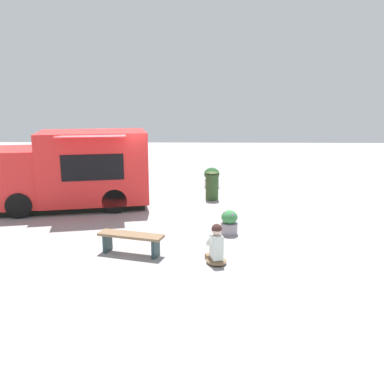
{
  "coord_description": "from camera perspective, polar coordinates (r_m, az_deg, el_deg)",
  "views": [
    {
      "loc": [
        2.9,
        -13.02,
        3.6
      ],
      "look_at": [
        2.62,
        -0.73,
        0.75
      ],
      "focal_mm": 38.58,
      "sensor_mm": 36.0,
      "label": 1
    }
  ],
  "objects": [
    {
      "name": "ground_plane",
      "position": [
        13.82,
        -10.88,
        -2.29
      ],
      "size": [
        40.0,
        40.0,
        0.0
      ],
      "primitive_type": "plane",
      "color": "#9B9899"
    },
    {
      "name": "person_customer",
      "position": [
        9.17,
        3.34,
        -7.6
      ],
      "size": [
        0.57,
        0.78,
        0.91
      ],
      "color": "#816547",
      "rests_on": "ground_plane"
    },
    {
      "name": "trash_bin",
      "position": [
        14.66,
        2.79,
        0.9
      ],
      "size": [
        0.46,
        0.46,
        1.02
      ],
      "color": "#2D4B24",
      "rests_on": "ground_plane"
    },
    {
      "name": "planter_flowering_far",
      "position": [
        11.08,
        5.17,
        -4.2
      ],
      "size": [
        0.47,
        0.47,
        0.66
      ],
      "color": "gray",
      "rests_on": "ground_plane"
    },
    {
      "name": "plaza_bench",
      "position": [
        9.76,
        -8.44,
        -6.45
      ],
      "size": [
        1.59,
        0.8,
        0.49
      ],
      "color": "#806246",
      "rests_on": "ground_plane"
    },
    {
      "name": "food_truck",
      "position": [
        14.1,
        -15.81,
        2.75
      ],
      "size": [
        5.21,
        3.37,
        2.5
      ],
      "color": "red",
      "rests_on": "ground_plane"
    },
    {
      "name": "planter_flowering_near",
      "position": [
        16.79,
        2.74,
        2.06
      ],
      "size": [
        0.63,
        0.63,
        0.8
      ],
      "color": "beige",
      "rests_on": "ground_plane"
    }
  ]
}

